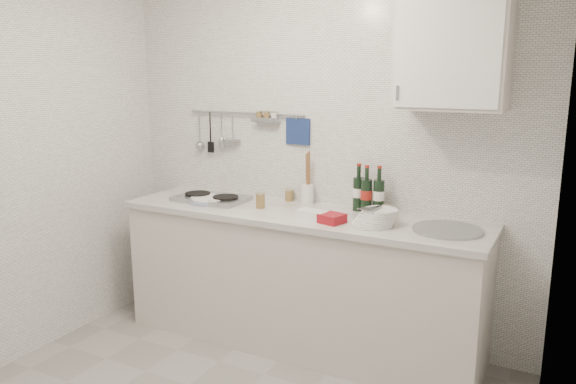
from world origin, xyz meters
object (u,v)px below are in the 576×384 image
object	(u,v)px
plate_stack_hob	(208,200)
wine_bottles	(368,189)
utensil_crock	(308,191)
plate_stack_sink	(376,218)
wall_cabinet	(454,47)

from	to	relation	value
plate_stack_hob	wine_bottles	distance (m)	1.12
plate_stack_hob	utensil_crock	distance (m)	0.70
plate_stack_sink	wine_bottles	size ratio (longest dim) A/B	0.85
plate_stack_hob	wall_cabinet	bearing A→B (deg)	6.16
plate_stack_hob	wine_bottles	xyz separation A→B (m)	(1.08, 0.25, 0.14)
wine_bottles	utensil_crock	xyz separation A→B (m)	(-0.45, 0.04, -0.07)
wall_cabinet	utensil_crock	world-z (taller)	wall_cabinet
wall_cabinet	wine_bottles	distance (m)	1.01
utensil_crock	plate_stack_sink	bearing A→B (deg)	-27.91
wall_cabinet	utensil_crock	xyz separation A→B (m)	(-0.96, 0.12, -0.94)
plate_stack_sink	utensil_crock	distance (m)	0.69
plate_stack_hob	utensil_crock	bearing A→B (deg)	24.65
plate_stack_sink	plate_stack_hob	bearing A→B (deg)	178.51
wall_cabinet	plate_stack_hob	bearing A→B (deg)	-173.84
plate_stack_hob	plate_stack_sink	xyz separation A→B (m)	(1.24, -0.03, 0.03)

